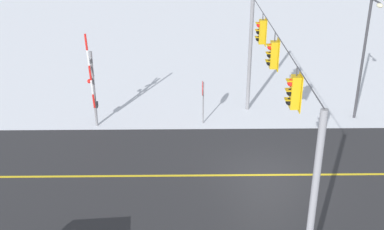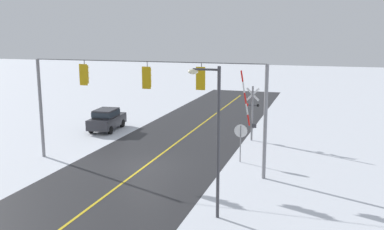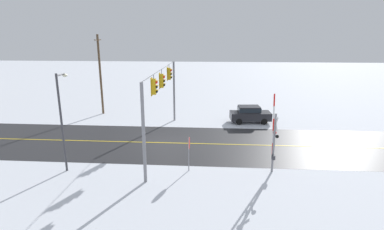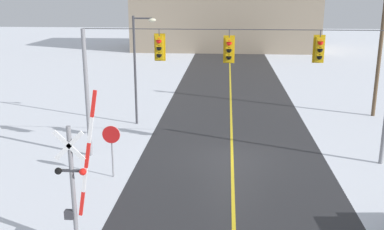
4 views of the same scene
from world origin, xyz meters
TOP-DOWN VIEW (x-y plane):
  - ground_plane at (0.00, 0.00)m, footprint 160.00×160.00m
  - road_asphalt at (0.00, 6.00)m, footprint 9.00×80.00m
  - lane_centre_line at (0.00, 6.00)m, footprint 0.14×72.00m
  - signal_span at (0.01, -0.01)m, footprint 14.20×0.47m
  - stop_sign at (-5.22, -2.56)m, footprint 0.80×0.09m
  - railroad_crossing at (-4.92, -8.07)m, footprint 1.42×0.31m
  - parked_car_charcoal at (6.72, -7.88)m, footprint 2.09×4.30m
  - streetlamp_near at (-5.59, 5.61)m, footprint 1.39×0.28m
  - utility_pole at (9.26, 8.59)m, footprint 1.80×0.24m

SIDE VIEW (x-z plane):
  - ground_plane at x=0.00m, z-range 0.00..0.00m
  - road_asphalt at x=0.00m, z-range 0.00..0.01m
  - lane_centre_line at x=0.00m, z-range 0.01..0.01m
  - parked_car_charcoal at x=6.72m, z-range 0.08..1.82m
  - stop_sign at x=-5.22m, z-range 0.54..2.89m
  - railroad_crossing at x=-4.92m, z-range -0.21..4.89m
  - streetlamp_near at x=-5.59m, z-range 0.67..7.17m
  - signal_span at x=0.01m, z-range 1.15..7.37m
  - utility_pole at x=9.26m, z-range 0.13..9.01m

